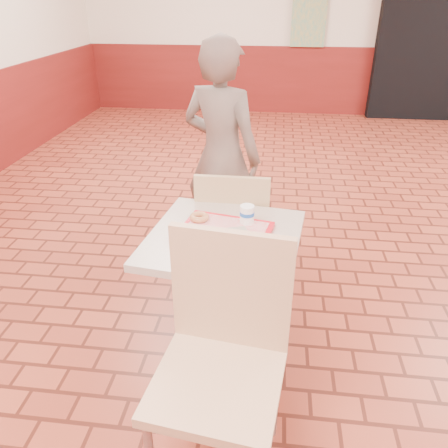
# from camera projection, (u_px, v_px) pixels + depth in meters

# --- Properties ---
(corridor_doorway) EXTENTS (1.60, 0.22, 2.20)m
(corridor_doorway) POSITION_uv_depth(u_px,v_px,m) (434.00, 42.00, 6.25)
(corridor_doorway) COLOR black
(corridor_doorway) RESTS_ON ground
(promo_poster) EXTENTS (0.50, 0.03, 1.20)m
(promo_poster) POSITION_uv_depth(u_px,v_px,m) (310.00, 2.00, 6.26)
(promo_poster) COLOR gray
(promo_poster) RESTS_ON wainscot_band
(main_table) EXTENTS (0.70, 0.70, 0.74)m
(main_table) POSITION_uv_depth(u_px,v_px,m) (224.00, 277.00, 2.18)
(main_table) COLOR #B7A393
(main_table) RESTS_ON ground
(chair_main_front) EXTENTS (0.52, 0.52, 1.01)m
(chair_main_front) POSITION_uv_depth(u_px,v_px,m) (223.00, 350.00, 1.64)
(chair_main_front) COLOR tan
(chair_main_front) RESTS_ON ground
(chair_main_back) EXTENTS (0.41, 0.41, 0.89)m
(chair_main_back) POSITION_uv_depth(u_px,v_px,m) (233.00, 231.00, 2.59)
(chair_main_back) COLOR tan
(chair_main_back) RESTS_ON ground
(customer) EXTENTS (0.66, 0.55, 1.54)m
(customer) POSITION_uv_depth(u_px,v_px,m) (222.00, 157.00, 2.93)
(customer) COLOR #6D5C54
(customer) RESTS_ON ground
(serving_tray) EXTENTS (0.42, 0.33, 0.03)m
(serving_tray) POSITION_uv_depth(u_px,v_px,m) (224.00, 233.00, 2.06)
(serving_tray) COLOR red
(serving_tray) RESTS_ON main_table
(ring_donut) EXTENTS (0.11, 0.11, 0.03)m
(ring_donut) POSITION_uv_depth(u_px,v_px,m) (199.00, 217.00, 2.14)
(ring_donut) COLOR #BA7243
(ring_donut) RESTS_ON serving_tray
(long_john_donut) EXTENTS (0.14, 0.10, 0.04)m
(long_john_donut) POSITION_uv_depth(u_px,v_px,m) (233.00, 234.00, 1.98)
(long_john_donut) COLOR gold
(long_john_donut) RESTS_ON serving_tray
(paper_cup) EXTENTS (0.07, 0.07, 0.09)m
(paper_cup) POSITION_uv_depth(u_px,v_px,m) (247.00, 214.00, 2.10)
(paper_cup) COLOR white
(paper_cup) RESTS_ON serving_tray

